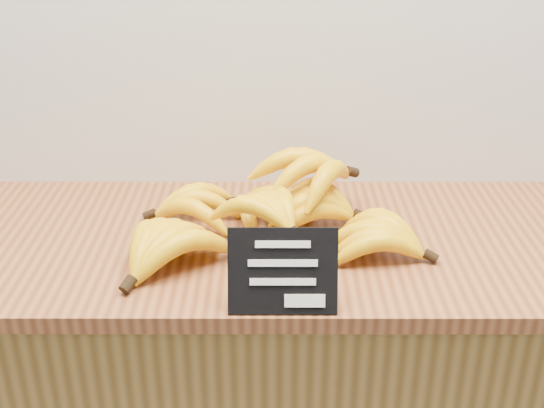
% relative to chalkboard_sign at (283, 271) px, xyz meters
% --- Properties ---
extents(counter_top, '(1.48, 0.54, 0.03)m').
position_rel_chalkboard_sign_xyz_m(counter_top, '(-0.02, 0.24, -0.08)').
color(counter_top, brown).
rests_on(counter_top, counter).
extents(chalkboard_sign, '(0.17, 0.05, 0.13)m').
position_rel_chalkboard_sign_xyz_m(chalkboard_sign, '(0.00, 0.00, 0.00)').
color(chalkboard_sign, black).
rests_on(chalkboard_sign, counter_top).
extents(banana_pile, '(0.61, 0.38, 0.12)m').
position_rel_chalkboard_sign_xyz_m(banana_pile, '(-0.03, 0.24, -0.02)').
color(banana_pile, '#EBB909').
rests_on(banana_pile, counter_top).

